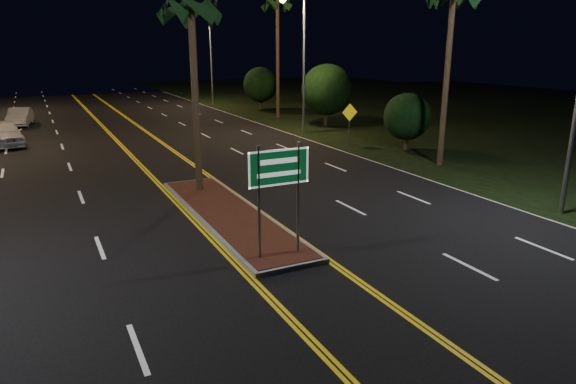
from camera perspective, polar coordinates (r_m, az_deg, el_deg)
ground at (r=12.60m, az=4.61°, el=-11.98°), size 120.00×120.00×0.00m
grass_right at (r=50.07m, az=19.80°, el=8.28°), size 40.00×110.00×0.01m
median_island at (r=18.43m, az=-6.60°, el=-2.52°), size 2.25×10.25×0.17m
highway_sign at (r=14.04m, az=-1.03°, el=1.57°), size 1.80×0.08×3.20m
streetlight_right_mid at (r=35.52m, az=1.24°, el=15.58°), size 1.91×0.44×9.00m
streetlight_right_far at (r=54.05m, az=-8.99°, el=15.53°), size 1.91×0.44×9.00m
palm_median at (r=20.87m, az=-10.75°, el=19.50°), size 2.40×2.40×8.30m
palm_right_far at (r=43.78m, az=-1.19°, el=20.22°), size 2.40×2.40×10.30m
shrub_near at (r=30.67m, az=13.09°, el=8.16°), size 2.70×2.70×3.30m
shrub_mid at (r=39.05m, az=4.32°, el=11.27°), size 3.78×3.78×4.62m
shrub_far at (r=49.67m, az=-3.09°, el=11.84°), size 3.24×3.24×3.96m
car_near at (r=35.71m, az=-28.95°, el=5.94°), size 2.94×5.62×1.79m
car_far at (r=44.36m, az=-27.67°, el=7.55°), size 2.65×4.92×1.56m
warning_sign at (r=31.72m, az=6.86°, el=8.15°), size 1.06×0.07×2.52m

